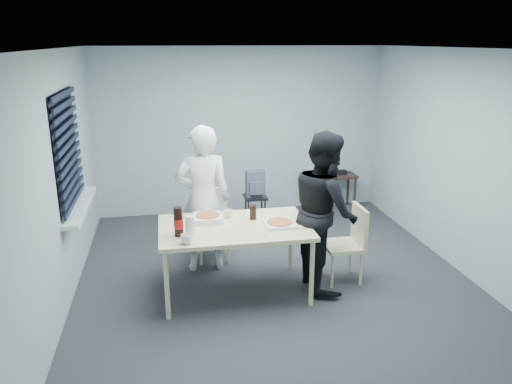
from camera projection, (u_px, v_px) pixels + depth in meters
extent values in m
plane|color=#2A2A2F|center=(274.00, 277.00, 5.89)|extent=(5.00, 5.00, 0.00)
plane|color=white|center=(276.00, 48.00, 5.12)|extent=(5.00, 5.00, 0.00)
plane|color=#A4B2B6|center=(240.00, 131.00, 7.86)|extent=(4.50, 0.00, 4.50)
plane|color=#A4B2B6|center=(361.00, 269.00, 3.16)|extent=(4.50, 0.00, 4.50)
plane|color=#A4B2B6|center=(61.00, 181.00, 5.11)|extent=(0.00, 5.00, 5.00)
plane|color=#A4B2B6|center=(460.00, 162.00, 5.90)|extent=(0.00, 5.00, 5.00)
plane|color=black|center=(67.00, 149.00, 5.42)|extent=(0.00, 1.30, 1.30)
cube|color=black|center=(70.00, 149.00, 5.42)|extent=(0.04, 1.30, 1.25)
cube|color=silver|center=(80.00, 206.00, 5.63)|extent=(0.18, 1.42, 0.05)
cube|color=beige|center=(234.00, 228.00, 5.34)|extent=(1.60, 1.01, 0.04)
cylinder|color=beige|center=(167.00, 286.00, 4.90)|extent=(0.05, 0.05, 0.74)
cylinder|color=beige|center=(166.00, 250.00, 5.75)|extent=(0.05, 0.05, 0.74)
cylinder|color=beige|center=(312.00, 273.00, 5.16)|extent=(0.05, 0.05, 0.74)
cylinder|color=beige|center=(290.00, 241.00, 6.00)|extent=(0.05, 0.05, 0.74)
cube|color=beige|center=(213.00, 227.00, 6.27)|extent=(0.42, 0.42, 0.04)
cube|color=beige|center=(211.00, 204.00, 6.38)|extent=(0.42, 0.04, 0.44)
cylinder|color=beige|center=(201.00, 250.00, 6.15)|extent=(0.03, 0.03, 0.41)
cylinder|color=beige|center=(199.00, 239.00, 6.46)|extent=(0.03, 0.03, 0.41)
cylinder|color=beige|center=(228.00, 248.00, 6.20)|extent=(0.03, 0.03, 0.41)
cylinder|color=beige|center=(225.00, 238.00, 6.52)|extent=(0.03, 0.03, 0.41)
cube|color=beige|center=(343.00, 246.00, 5.70)|extent=(0.42, 0.42, 0.04)
cube|color=beige|center=(360.00, 225.00, 5.66)|extent=(0.04, 0.42, 0.44)
cylinder|color=beige|center=(332.00, 271.00, 5.58)|extent=(0.03, 0.03, 0.41)
cylinder|color=beige|center=(323.00, 259.00, 5.90)|extent=(0.03, 0.03, 0.41)
cylinder|color=beige|center=(361.00, 269.00, 5.64)|extent=(0.03, 0.03, 0.41)
cylinder|color=beige|center=(350.00, 256.00, 5.96)|extent=(0.03, 0.03, 0.41)
imported|color=silver|center=(203.00, 199.00, 5.88)|extent=(0.65, 0.42, 1.77)
imported|color=black|center=(325.00, 211.00, 5.48)|extent=(0.47, 0.86, 1.77)
cube|color=#39241C|center=(329.00, 176.00, 8.11)|extent=(0.87, 0.39, 0.04)
cylinder|color=#39241C|center=(308.00, 197.00, 7.98)|extent=(0.04, 0.04, 0.54)
cylinder|color=#39241C|center=(303.00, 191.00, 8.27)|extent=(0.04, 0.04, 0.54)
cylinder|color=#39241C|center=(355.00, 194.00, 8.12)|extent=(0.04, 0.04, 0.54)
cylinder|color=#39241C|center=(348.00, 189.00, 8.41)|extent=(0.04, 0.04, 0.54)
cube|color=black|center=(255.00, 197.00, 7.44)|extent=(0.33, 0.33, 0.04)
cylinder|color=black|center=(248.00, 215.00, 7.36)|extent=(0.04, 0.04, 0.42)
cylinder|color=black|center=(246.00, 209.00, 7.60)|extent=(0.04, 0.04, 0.42)
cylinder|color=black|center=(265.00, 214.00, 7.41)|extent=(0.04, 0.04, 0.42)
cylinder|color=black|center=(262.00, 208.00, 7.64)|extent=(0.04, 0.04, 0.42)
cube|color=#545963|center=(255.00, 183.00, 7.37)|extent=(0.28, 0.15, 0.39)
cube|color=#545963|center=(256.00, 188.00, 7.29)|extent=(0.20, 0.06, 0.18)
cube|color=white|center=(208.00, 220.00, 5.47)|extent=(0.31, 0.31, 0.03)
cube|color=white|center=(208.00, 217.00, 5.46)|extent=(0.31, 0.31, 0.03)
cylinder|color=#CC7F38|center=(208.00, 215.00, 5.45)|extent=(0.26, 0.26, 0.01)
cube|color=white|center=(280.00, 224.00, 5.34)|extent=(0.32, 0.32, 0.03)
cylinder|color=#CC7F38|center=(280.00, 222.00, 5.33)|extent=(0.27, 0.27, 0.01)
imported|color=white|center=(187.00, 239.00, 4.86)|extent=(0.17, 0.17, 0.10)
imported|color=white|center=(228.00, 214.00, 5.56)|extent=(0.10, 0.10, 0.09)
cylinder|color=black|center=(253.00, 212.00, 5.51)|extent=(0.10, 0.10, 0.16)
cylinder|color=black|center=(179.00, 222.00, 5.02)|extent=(0.09, 0.09, 0.30)
cylinder|color=red|center=(179.00, 224.00, 5.03)|extent=(0.10, 0.10, 0.10)
cylinder|color=silver|center=(190.00, 226.00, 5.03)|extent=(0.10, 0.10, 0.21)
torus|color=red|center=(267.00, 235.00, 5.07)|extent=(0.07, 0.07, 0.00)
cube|color=white|center=(320.00, 175.00, 8.08)|extent=(0.31, 0.36, 0.01)
cube|color=black|center=(342.00, 172.00, 8.14)|extent=(0.17, 0.14, 0.06)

